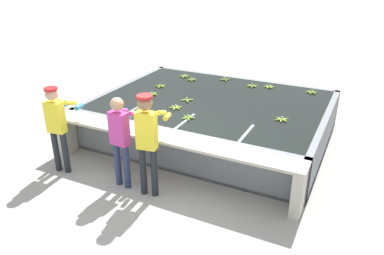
{
  "coord_description": "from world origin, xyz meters",
  "views": [
    {
      "loc": [
        2.98,
        -4.77,
        3.62
      ],
      "look_at": [
        0.0,
        1.26,
        0.59
      ],
      "focal_mm": 35.0,
      "sensor_mm": 36.0,
      "label": 1
    }
  ],
  "objects_px": {
    "worker_1": "(121,134)",
    "banana_bunch_floating_2": "(184,76)",
    "banana_bunch_floating_5": "(225,79)",
    "banana_bunch_floating_8": "(176,107)",
    "banana_bunch_floating_11": "(252,86)",
    "knife_0": "(116,124)",
    "worker_0": "(57,122)",
    "banana_bunch_floating_4": "(192,80)",
    "worker_2": "(148,135)",
    "banana_bunch_floating_7": "(160,86)",
    "banana_bunch_floating_3": "(187,100)",
    "banana_bunch_floating_12": "(282,119)",
    "banana_bunch_floating_10": "(146,117)",
    "banana_bunch_floating_1": "(188,118)",
    "banana_bunch_floating_6": "(312,92)",
    "banana_bunch_floating_0": "(152,94)",
    "banana_bunch_floating_9": "(269,87)"
  },
  "relations": [
    {
      "from": "banana_bunch_floating_3",
      "to": "knife_0",
      "type": "xyz_separation_m",
      "value": [
        -0.6,
        -1.73,
        -0.01
      ]
    },
    {
      "from": "banana_bunch_floating_11",
      "to": "knife_0",
      "type": "xyz_separation_m",
      "value": [
        -1.55,
        -3.3,
        -0.01
      ]
    },
    {
      "from": "worker_0",
      "to": "banana_bunch_floating_8",
      "type": "relative_size",
      "value": 5.78
    },
    {
      "from": "banana_bunch_floating_11",
      "to": "banana_bunch_floating_4",
      "type": "bearing_deg",
      "value": -172.86
    },
    {
      "from": "banana_bunch_floating_2",
      "to": "banana_bunch_floating_11",
      "type": "relative_size",
      "value": 1.01
    },
    {
      "from": "banana_bunch_floating_12",
      "to": "banana_bunch_floating_10",
      "type": "bearing_deg",
      "value": -156.89
    },
    {
      "from": "banana_bunch_floating_2",
      "to": "banana_bunch_floating_12",
      "type": "relative_size",
      "value": 1.0
    },
    {
      "from": "banana_bunch_floating_2",
      "to": "banana_bunch_floating_7",
      "type": "bearing_deg",
      "value": -97.93
    },
    {
      "from": "banana_bunch_floating_8",
      "to": "banana_bunch_floating_9",
      "type": "relative_size",
      "value": 1.0
    },
    {
      "from": "worker_0",
      "to": "worker_1",
      "type": "relative_size",
      "value": 1.0
    },
    {
      "from": "banana_bunch_floating_4",
      "to": "banana_bunch_floating_8",
      "type": "relative_size",
      "value": 0.98
    },
    {
      "from": "banana_bunch_floating_6",
      "to": "knife_0",
      "type": "xyz_separation_m",
      "value": [
        -2.91,
        -3.44,
        -0.01
      ]
    },
    {
      "from": "banana_bunch_floating_4",
      "to": "knife_0",
      "type": "height_order",
      "value": "banana_bunch_floating_4"
    },
    {
      "from": "banana_bunch_floating_8",
      "to": "banana_bunch_floating_9",
      "type": "xyz_separation_m",
      "value": [
        1.34,
        2.18,
        0.0
      ]
    },
    {
      "from": "banana_bunch_floating_2",
      "to": "banana_bunch_floating_7",
      "type": "height_order",
      "value": "same"
    },
    {
      "from": "banana_bunch_floating_1",
      "to": "banana_bunch_floating_8",
      "type": "bearing_deg",
      "value": 142.31
    },
    {
      "from": "banana_bunch_floating_1",
      "to": "banana_bunch_floating_4",
      "type": "xyz_separation_m",
      "value": [
        -1.03,
        2.25,
        0.0
      ]
    },
    {
      "from": "worker_2",
      "to": "banana_bunch_floating_6",
      "type": "height_order",
      "value": "worker_2"
    },
    {
      "from": "banana_bunch_floating_4",
      "to": "banana_bunch_floating_6",
      "type": "bearing_deg",
      "value": 6.54
    },
    {
      "from": "banana_bunch_floating_10",
      "to": "banana_bunch_floating_12",
      "type": "height_order",
      "value": "same"
    },
    {
      "from": "banana_bunch_floating_1",
      "to": "banana_bunch_floating_10",
      "type": "height_order",
      "value": "same"
    },
    {
      "from": "worker_1",
      "to": "banana_bunch_floating_4",
      "type": "distance_m",
      "value": 3.66
    },
    {
      "from": "worker_1",
      "to": "banana_bunch_floating_12",
      "type": "relative_size",
      "value": 5.79
    },
    {
      "from": "banana_bunch_floating_5",
      "to": "knife_0",
      "type": "xyz_separation_m",
      "value": [
        -0.77,
        -3.49,
        -0.01
      ]
    },
    {
      "from": "banana_bunch_floating_9",
      "to": "banana_bunch_floating_10",
      "type": "distance_m",
      "value": 3.28
    },
    {
      "from": "worker_2",
      "to": "banana_bunch_floating_3",
      "type": "bearing_deg",
      "value": 101.36
    },
    {
      "from": "worker_0",
      "to": "worker_2",
      "type": "xyz_separation_m",
      "value": [
        1.86,
        0.06,
        0.1
      ]
    },
    {
      "from": "banana_bunch_floating_0",
      "to": "banana_bunch_floating_7",
      "type": "height_order",
      "value": "same"
    },
    {
      "from": "banana_bunch_floating_8",
      "to": "knife_0",
      "type": "distance_m",
      "value": 1.36
    },
    {
      "from": "banana_bunch_floating_5",
      "to": "banana_bunch_floating_8",
      "type": "xyz_separation_m",
      "value": [
        -0.18,
        -2.26,
        -0.0
      ]
    },
    {
      "from": "banana_bunch_floating_4",
      "to": "knife_0",
      "type": "xyz_separation_m",
      "value": [
        -0.03,
        -3.11,
        -0.01
      ]
    },
    {
      "from": "banana_bunch_floating_3",
      "to": "banana_bunch_floating_5",
      "type": "bearing_deg",
      "value": 84.29
    },
    {
      "from": "worker_1",
      "to": "banana_bunch_floating_5",
      "type": "distance_m",
      "value": 4.02
    },
    {
      "from": "banana_bunch_floating_0",
      "to": "banana_bunch_floating_7",
      "type": "xyz_separation_m",
      "value": [
        -0.13,
        0.58,
        0.0
      ]
    },
    {
      "from": "banana_bunch_floating_11",
      "to": "banana_bunch_floating_2",
      "type": "bearing_deg",
      "value": -179.77
    },
    {
      "from": "worker_0",
      "to": "worker_2",
      "type": "relative_size",
      "value": 0.93
    },
    {
      "from": "banana_bunch_floating_0",
      "to": "banana_bunch_floating_2",
      "type": "xyz_separation_m",
      "value": [
        0.0,
        1.57,
        -0.0
      ]
    },
    {
      "from": "banana_bunch_floating_2",
      "to": "banana_bunch_floating_3",
      "type": "relative_size",
      "value": 1.12
    },
    {
      "from": "worker_0",
      "to": "banana_bunch_floating_11",
      "type": "distance_m",
      "value": 4.56
    },
    {
      "from": "banana_bunch_floating_1",
      "to": "banana_bunch_floating_3",
      "type": "distance_m",
      "value": 0.98
    },
    {
      "from": "worker_2",
      "to": "worker_0",
      "type": "bearing_deg",
      "value": -178.02
    },
    {
      "from": "worker_2",
      "to": "banana_bunch_floating_1",
      "type": "xyz_separation_m",
      "value": [
        0.01,
        1.41,
        -0.22
      ]
    },
    {
      "from": "banana_bunch_floating_0",
      "to": "banana_bunch_floating_9",
      "type": "distance_m",
      "value": 2.78
    },
    {
      "from": "banana_bunch_floating_5",
      "to": "worker_1",
      "type": "bearing_deg",
      "value": -93.73
    },
    {
      "from": "worker_2",
      "to": "banana_bunch_floating_3",
      "type": "relative_size",
      "value": 6.99
    },
    {
      "from": "worker_1",
      "to": "worker_2",
      "type": "distance_m",
      "value": 0.55
    },
    {
      "from": "banana_bunch_floating_11",
      "to": "banana_bunch_floating_5",
      "type": "bearing_deg",
      "value": 166.22
    },
    {
      "from": "worker_1",
      "to": "banana_bunch_floating_2",
      "type": "height_order",
      "value": "worker_1"
    },
    {
      "from": "worker_0",
      "to": "knife_0",
      "type": "bearing_deg",
      "value": 37.22
    },
    {
      "from": "worker_0",
      "to": "banana_bunch_floating_8",
      "type": "height_order",
      "value": "worker_0"
    }
  ]
}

